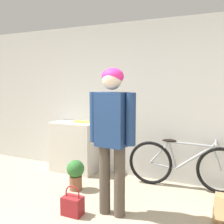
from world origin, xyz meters
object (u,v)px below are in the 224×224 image
at_px(banana, 82,122).
at_px(potted_plant, 76,173).
at_px(bicycle, 184,165).
at_px(handbag, 73,205).
at_px(person, 112,127).

distance_m(banana, potted_plant, 1.04).
relative_size(bicycle, potted_plant, 3.77).
distance_m(handbag, potted_plant, 0.77).
bearing_deg(potted_plant, bicycle, 26.32).
bearing_deg(bicycle, handbag, -131.88).
relative_size(person, potted_plant, 3.89).
relative_size(handbag, potted_plant, 0.81).
xyz_separation_m(banana, handbag, (0.71, -1.40, -0.79)).
height_order(banana, handbag, banana).
bearing_deg(handbag, banana, 116.81).
relative_size(person, bicycle, 1.03).
bearing_deg(handbag, person, 27.01).
height_order(bicycle, handbag, bicycle).
bearing_deg(bicycle, potted_plant, -157.29).
distance_m(person, potted_plant, 1.23).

